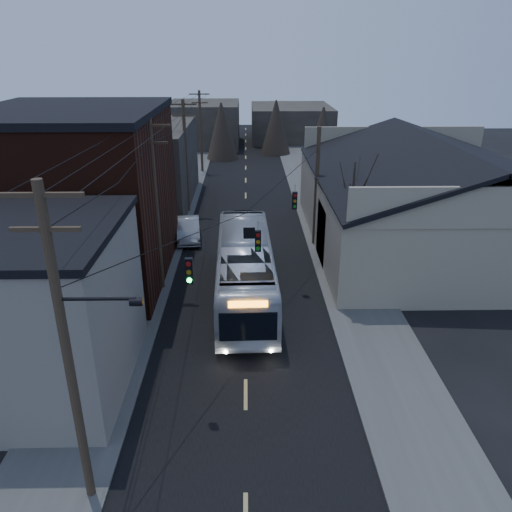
% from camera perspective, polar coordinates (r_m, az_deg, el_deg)
% --- Properties ---
extents(road_surface, '(9.00, 110.00, 0.02)m').
position_cam_1_polar(road_surface, '(41.24, -1.19, 3.85)').
color(road_surface, black).
rests_on(road_surface, ground).
extents(sidewalk_left, '(4.00, 110.00, 0.12)m').
position_cam_1_polar(sidewalk_left, '(41.75, -10.16, 3.80)').
color(sidewalk_left, '#474744').
rests_on(sidewalk_left, ground).
extents(sidewalk_right, '(4.00, 110.00, 0.12)m').
position_cam_1_polar(sidewalk_right, '(41.72, 7.80, 3.94)').
color(sidewalk_right, '#474744').
rests_on(sidewalk_right, ground).
extents(building_clapboard, '(8.00, 8.00, 7.00)m').
position_cam_1_polar(building_clapboard, '(22.50, -24.98, -5.77)').
color(building_clapboard, gray).
rests_on(building_clapboard, ground).
extents(building_brick, '(10.00, 12.00, 10.00)m').
position_cam_1_polar(building_brick, '(31.84, -19.68, 6.12)').
color(building_brick, black).
rests_on(building_brick, ground).
extents(building_left_far, '(9.00, 14.00, 7.00)m').
position_cam_1_polar(building_left_far, '(47.07, -13.05, 10.10)').
color(building_left_far, '#2D2924').
rests_on(building_left_far, ground).
extents(warehouse, '(16.16, 20.60, 7.73)m').
position_cam_1_polar(warehouse, '(37.91, 18.92, 5.14)').
color(warehouse, '#9C9072').
rests_on(warehouse, ground).
extents(building_far_left, '(10.00, 12.00, 6.00)m').
position_cam_1_polar(building_far_left, '(74.97, -5.95, 14.77)').
color(building_far_left, '#2D2924').
rests_on(building_far_left, ground).
extents(building_far_right, '(12.00, 14.00, 5.00)m').
position_cam_1_polar(building_far_right, '(80.04, 4.00, 14.99)').
color(building_far_right, '#2D2924').
rests_on(building_far_right, ground).
extents(bare_tree, '(0.40, 0.40, 7.20)m').
position_cam_1_polar(bare_tree, '(31.28, 10.78, 4.09)').
color(bare_tree, black).
rests_on(bare_tree, ground).
extents(utility_lines, '(11.24, 45.28, 10.50)m').
position_cam_1_polar(utility_lines, '(34.35, -6.51, 8.40)').
color(utility_lines, '#382B1E').
rests_on(utility_lines, ground).
extents(bus, '(3.34, 13.03, 3.61)m').
position_cam_1_polar(bus, '(28.26, -1.27, -1.50)').
color(bus, silver).
rests_on(bus, ground).
extents(parked_car, '(2.21, 4.92, 1.57)m').
position_cam_1_polar(parked_car, '(37.75, -7.75, 3.05)').
color(parked_car, '#9B9EA2').
rests_on(parked_car, ground).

